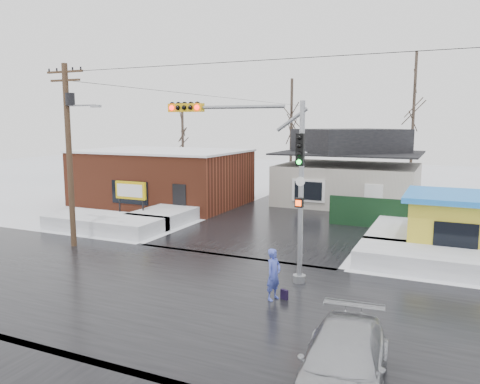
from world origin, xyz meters
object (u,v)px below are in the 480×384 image
at_px(utility_pole, 70,145).
at_px(car, 343,364).
at_px(traffic_signal, 262,165).
at_px(kiosk, 456,223).
at_px(marquee_sign, 131,192).
at_px(pedestrian, 274,275).

bearing_deg(utility_pole, car, -25.89).
height_order(traffic_signal, utility_pole, utility_pole).
bearing_deg(car, kiosk, 75.57).
height_order(utility_pole, car, utility_pole).
bearing_deg(car, traffic_signal, 120.04).
bearing_deg(marquee_sign, car, -39.49).
xyz_separation_m(marquee_sign, pedestrian, (12.71, -8.61, -1.01)).
bearing_deg(pedestrian, traffic_signal, 47.78).
xyz_separation_m(kiosk, car, (-2.35, -13.81, -0.77)).
height_order(traffic_signal, pedestrian, traffic_signal).
distance_m(traffic_signal, kiosk, 10.43).
bearing_deg(utility_pole, traffic_signal, -2.95).
bearing_deg(utility_pole, marquee_sign, 100.13).
bearing_deg(pedestrian, kiosk, -16.17).
xyz_separation_m(traffic_signal, marquee_sign, (-11.43, 6.53, -2.62)).
bearing_deg(car, pedestrian, 121.43).
distance_m(traffic_signal, pedestrian, 4.37).
distance_m(marquee_sign, car, 20.97).
relative_size(marquee_sign, car, 0.54).
relative_size(marquee_sign, kiosk, 0.55).
bearing_deg(pedestrian, marquee_sign, 72.16).
bearing_deg(kiosk, traffic_signal, -135.16).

